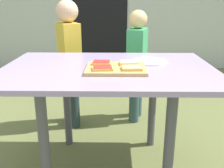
# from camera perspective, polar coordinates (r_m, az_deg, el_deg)

# --- Properties ---
(house_door) EXTENTS (0.90, 0.02, 2.00)m
(house_door) POSITION_cam_1_polar(r_m,az_deg,el_deg) (4.18, -3.06, 16.98)
(house_door) COLOR black
(house_door) RESTS_ON ground
(dining_table) EXTENTS (1.24, 0.85, 0.70)m
(dining_table) POSITION_cam_1_polar(r_m,az_deg,el_deg) (1.55, -0.84, 0.47)
(dining_table) COLOR #A08CB4
(dining_table) RESTS_ON ground
(cutting_board) EXTENTS (0.33, 0.27, 0.02)m
(cutting_board) POSITION_cam_1_polar(r_m,az_deg,el_deg) (1.45, 0.86, 3.42)
(cutting_board) COLOR tan
(cutting_board) RESTS_ON dining_table
(pizza_slice_far_left) EXTENTS (0.11, 0.09, 0.02)m
(pizza_slice_far_left) POSITION_cam_1_polar(r_m,az_deg,el_deg) (1.52, -2.31, 4.73)
(pizza_slice_far_left) COLOR #E3AE4F
(pizza_slice_far_left) RESTS_ON cutting_board
(pizza_slice_far_right) EXTENTS (0.11, 0.09, 0.02)m
(pizza_slice_far_right) POSITION_cam_1_polar(r_m,az_deg,el_deg) (1.51, 3.75, 4.65)
(pizza_slice_far_right) COLOR #E3AE4F
(pizza_slice_far_right) RESTS_ON cutting_board
(pizza_slice_near_right) EXTENTS (0.11, 0.09, 0.02)m
(pizza_slice_near_right) POSITION_cam_1_polar(r_m,az_deg,el_deg) (1.40, 4.32, 3.53)
(pizza_slice_near_right) COLOR #E3AE4F
(pizza_slice_near_right) RESTS_ON cutting_board
(pizza_slice_near_left) EXTENTS (0.12, 0.10, 0.02)m
(pizza_slice_near_left) POSITION_cam_1_polar(r_m,az_deg,el_deg) (1.40, -2.09, 3.53)
(pizza_slice_near_left) COLOR #E3AE4F
(pizza_slice_near_left) RESTS_ON cutting_board
(plate_white_right) EXTENTS (0.22, 0.22, 0.01)m
(plate_white_right) POSITION_cam_1_polar(r_m,az_deg,el_deg) (1.66, 8.15, 4.94)
(plate_white_right) COLOR white
(plate_white_right) RESTS_ON dining_table
(child_left) EXTENTS (0.23, 0.28, 1.08)m
(child_left) POSITION_cam_1_polar(r_m,az_deg,el_deg) (2.23, -9.35, 6.24)
(child_left) COLOR #263638
(child_left) RESTS_ON ground
(child_right) EXTENTS (0.20, 0.27, 1.00)m
(child_right) POSITION_cam_1_polar(r_m,az_deg,el_deg) (2.33, 5.48, 5.11)
(child_right) COLOR #324E4E
(child_right) RESTS_ON ground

